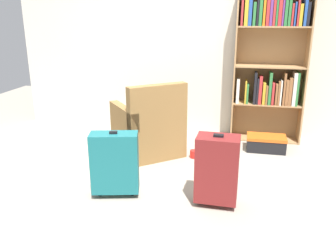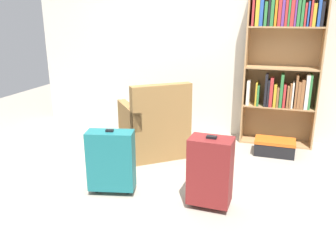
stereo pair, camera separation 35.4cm
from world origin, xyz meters
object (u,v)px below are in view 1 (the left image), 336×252
mug (194,154)px  suitcase_teal (115,163)px  armchair (149,129)px  storage_box (266,143)px  bookshelf (271,58)px  suitcase_dark_red (217,169)px

mug → suitcase_teal: suitcase_teal is taller
armchair → storage_box: armchair is taller
armchair → bookshelf: bearing=30.9°
bookshelf → mug: bearing=-134.8°
armchair → storage_box: (1.41, 0.40, -0.22)m
bookshelf → suitcase_dark_red: 2.10m
armchair → mug: (0.55, -0.02, -0.27)m
storage_box → mug: bearing=-153.6°
armchair → suitcase_teal: (-0.04, -1.07, 0.01)m
storage_box → suitcase_dark_red: (-0.52, -1.45, 0.24)m
suitcase_dark_red → suitcase_teal: size_ratio=1.04×
suitcase_dark_red → suitcase_teal: bearing=-178.4°
storage_box → suitcase_dark_red: 1.55m
bookshelf → armchair: (-1.42, -0.85, -0.78)m
mug → suitcase_teal: bearing=-119.5°
bookshelf → armchair: size_ratio=2.00×
mug → storage_box: 0.96m
armchair → suitcase_dark_red: 1.37m
bookshelf → storage_box: bookshelf is taller
bookshelf → mug: size_ratio=16.43×
armchair → suitcase_dark_red: armchair is taller
storage_box → suitcase_dark_red: size_ratio=0.72×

